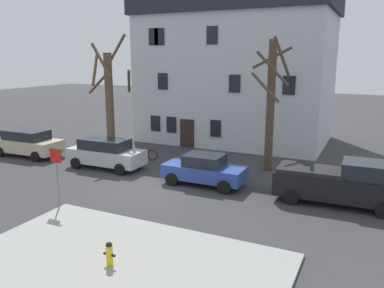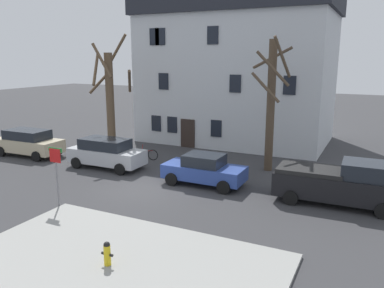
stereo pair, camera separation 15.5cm
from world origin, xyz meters
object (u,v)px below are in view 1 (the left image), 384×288
Objects in this scene: car_blue_sedan at (204,170)px; street_sign_pole at (57,167)px; tree_bare_near at (110,98)px; bicycle_leaning at (145,154)px; building_main at (237,66)px; pickup_truck_black at (340,183)px; fire_hydrant at (109,253)px; tree_bare_mid at (271,101)px; car_silver_wagon at (106,153)px; car_beige_wagon at (28,143)px.

street_sign_pole is at bearing -127.63° from car_blue_sedan.
tree_bare_near is 4.66× the size of bicycle_leaning.
building_main is 8.38× the size of bicycle_leaning.
pickup_truck_black is 7.10× the size of fire_hydrant.
tree_bare_mid is 1.63× the size of car_silver_wagon.
tree_bare_near is at bearing 168.15° from pickup_truck_black.
street_sign_pole reaches higher than fire_hydrant.
car_silver_wagon reaches higher than fire_hydrant.
bicycle_leaning is at bearing 96.85° from street_sign_pole.
fire_hydrant is (9.10, -12.18, -3.35)m from tree_bare_near.
bicycle_leaning is at bearing 152.14° from car_blue_sedan.
tree_bare_near is 10.80m from tree_bare_mid.
car_blue_sedan is 2.47× the size of bicycle_leaning.
car_silver_wagon reaches higher than bicycle_leaning.
tree_bare_near is 10.19× the size of fire_hydrant.
fire_hydrant is (3.05, -20.54, -5.30)m from building_main.
tree_bare_mid reaches higher than pickup_truck_black.
bicycle_leaning is at bearing -109.56° from building_main.
pickup_truck_black is 12.60m from street_sign_pole.
pickup_truck_black is (15.07, -3.16, -2.87)m from tree_bare_near.
pickup_truck_black is (4.30, -3.96, -3.07)m from tree_bare_mid.
tree_bare_mid is 16.25m from car_beige_wagon.
building_main is 2.58× the size of pickup_truck_black.
bicycle_leaning is at bearing 167.09° from pickup_truck_black.
car_silver_wagon is 0.84× the size of pickup_truck_black.
fire_hydrant is at bearing -51.75° from car_silver_wagon.
car_beige_wagon is at bearing -166.43° from tree_bare_mid.
tree_bare_near is 1.05× the size of tree_bare_mid.
building_main is 5.29× the size of street_sign_pole.
fire_hydrant is 0.29× the size of street_sign_pole.
tree_bare_near is at bearing 158.70° from car_blue_sedan.
car_blue_sedan is 6.63m from pickup_truck_black.
car_beige_wagon is 6.58m from car_silver_wagon.
fire_hydrant is (-1.67, -12.98, -3.55)m from tree_bare_mid.
tree_bare_near is 4.60m from bicycle_leaning.
car_blue_sedan is at bearing -2.70° from car_silver_wagon.
building_main reaches higher than car_silver_wagon.
pickup_truck_black is (13.23, -0.18, 0.08)m from car_silver_wagon.
car_beige_wagon is at bearing -148.14° from tree_bare_near.
tree_bare_mid is at bearing 137.34° from pickup_truck_black.
street_sign_pole is (-11.09, -5.91, 0.92)m from pickup_truck_black.
tree_bare_mid reaches higher than car_silver_wagon.
car_blue_sedan is 1.56× the size of street_sign_pole.
pickup_truck_black is 10.83m from fire_hydrant.
car_blue_sedan is 0.76× the size of pickup_truck_black.
tree_bare_mid is 6.61m from pickup_truck_black.
tree_bare_near is at bearing -175.74° from tree_bare_mid.
car_silver_wagon is 5.93× the size of fire_hydrant.
tree_bare_mid is (10.77, 0.80, 0.20)m from tree_bare_near.
car_silver_wagon is at bearing 109.35° from street_sign_pole.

